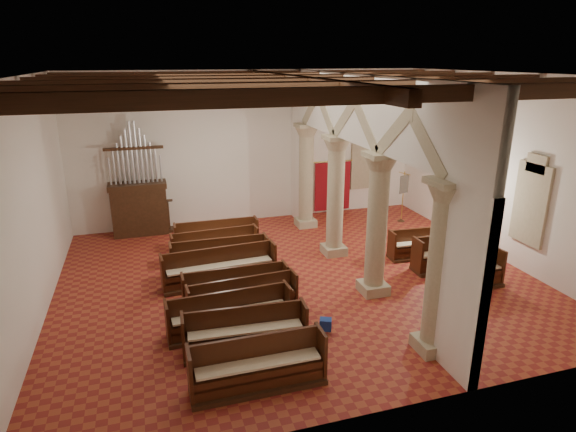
% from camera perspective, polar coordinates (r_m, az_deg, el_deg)
% --- Properties ---
extents(floor, '(14.00, 14.00, 0.00)m').
position_cam_1_polar(floor, '(14.84, 1.12, -7.40)').
color(floor, '#9C3B22').
rests_on(floor, ground).
extents(ceiling, '(14.00, 14.00, 0.00)m').
position_cam_1_polar(ceiling, '(13.38, 1.28, 16.42)').
color(ceiling, black).
rests_on(ceiling, wall_back).
extents(wall_back, '(14.00, 0.02, 6.00)m').
position_cam_1_polar(wall_back, '(19.48, -4.33, 8.09)').
color(wall_back, white).
rests_on(wall_back, floor).
extents(wall_front, '(14.00, 0.02, 6.00)m').
position_cam_1_polar(wall_front, '(8.61, 13.70, -5.78)').
color(wall_front, white).
rests_on(wall_front, floor).
extents(wall_left, '(0.02, 12.00, 6.00)m').
position_cam_1_polar(wall_left, '(13.47, -28.42, 1.27)').
color(wall_left, white).
rests_on(wall_left, floor).
extents(wall_right, '(0.02, 12.00, 6.00)m').
position_cam_1_polar(wall_right, '(17.26, 23.98, 5.23)').
color(wall_right, white).
rests_on(wall_right, floor).
extents(ceiling_beams, '(13.80, 11.80, 0.30)m').
position_cam_1_polar(ceiling_beams, '(13.39, 1.28, 15.65)').
color(ceiling_beams, '#402314').
rests_on(ceiling_beams, wall_back).
extents(arcade, '(0.90, 11.90, 6.00)m').
position_cam_1_polar(arcade, '(14.33, 8.11, 6.55)').
color(arcade, tan).
rests_on(arcade, floor).
extents(window_right_a, '(0.03, 1.00, 2.20)m').
position_cam_1_polar(window_right_a, '(16.36, 26.90, 1.27)').
color(window_right_a, '#2C6549').
rests_on(window_right_a, wall_right).
extents(window_right_b, '(0.03, 1.00, 2.20)m').
position_cam_1_polar(window_right_b, '(19.32, 18.91, 4.64)').
color(window_right_b, '#2C6549').
rests_on(window_right_b, wall_right).
extents(window_back, '(1.00, 0.03, 2.20)m').
position_cam_1_polar(window_back, '(21.24, 9.09, 6.57)').
color(window_back, '#2C6549').
rests_on(window_back, wall_back).
extents(pipe_organ, '(2.10, 0.85, 4.40)m').
position_cam_1_polar(pipe_organ, '(18.91, -17.29, 1.92)').
color(pipe_organ, '#402314').
rests_on(pipe_organ, floor).
extents(lectern, '(0.56, 0.56, 1.36)m').
position_cam_1_polar(lectern, '(19.14, -14.21, -0.16)').
color(lectern, '#3E2413').
rests_on(lectern, floor).
extents(dossal_curtain, '(1.80, 0.07, 2.17)m').
position_cam_1_polar(dossal_curtain, '(20.82, 5.29, 3.56)').
color(dossal_curtain, '#9E1111').
rests_on(dossal_curtain, floor).
extents(processional_banner, '(0.47, 0.60, 2.10)m').
position_cam_1_polar(processional_banner, '(20.18, 13.41, 1.44)').
color(processional_banner, '#402314').
rests_on(processional_banner, floor).
extents(hymnal_box_a, '(0.37, 0.31, 0.35)m').
position_cam_1_polar(hymnal_box_a, '(10.46, -0.13, -17.82)').
color(hymnal_box_a, navy).
rests_on(hymnal_box_a, floor).
extents(hymnal_box_b, '(0.36, 0.33, 0.29)m').
position_cam_1_polar(hymnal_box_b, '(12.06, 4.48, -12.67)').
color(hymnal_box_b, '#16239A').
rests_on(hymnal_box_b, floor).
extents(hymnal_box_c, '(0.30, 0.25, 0.29)m').
position_cam_1_polar(hymnal_box_c, '(14.02, -4.28, -7.96)').
color(hymnal_box_c, navy).
rests_on(hymnal_box_c, floor).
extents(tube_heater_a, '(0.87, 0.19, 0.09)m').
position_cam_1_polar(tube_heater_a, '(10.63, -2.64, -17.92)').
color(tube_heater_a, white).
rests_on(tube_heater_a, floor).
extents(tube_heater_b, '(1.11, 0.33, 0.11)m').
position_cam_1_polar(tube_heater_b, '(11.63, -4.60, -14.43)').
color(tube_heater_b, white).
rests_on(tube_heater_b, floor).
extents(nave_pew_0, '(2.79, 0.74, 1.10)m').
position_cam_1_polar(nave_pew_0, '(10.29, -3.57, -17.93)').
color(nave_pew_0, '#402314').
rests_on(nave_pew_0, floor).
extents(nave_pew_1, '(2.88, 0.87, 1.04)m').
position_cam_1_polar(nave_pew_1, '(11.40, -5.06, -14.09)').
color(nave_pew_1, '#402314').
rests_on(nave_pew_1, floor).
extents(nave_pew_2, '(3.08, 0.82, 1.02)m').
position_cam_1_polar(nave_pew_2, '(12.14, -6.86, -12.03)').
color(nave_pew_2, '#402314').
rests_on(nave_pew_2, floor).
extents(nave_pew_3, '(2.95, 0.83, 0.96)m').
position_cam_1_polar(nave_pew_3, '(12.89, -5.32, -10.14)').
color(nave_pew_3, '#402314').
rests_on(nave_pew_3, floor).
extents(nave_pew_4, '(2.89, 0.67, 0.99)m').
position_cam_1_polar(nave_pew_4, '(13.42, -6.17, -8.90)').
color(nave_pew_4, '#402314').
rests_on(nave_pew_4, floor).
extents(nave_pew_5, '(3.43, 0.95, 1.09)m').
position_cam_1_polar(nave_pew_5, '(14.55, -8.05, -6.59)').
color(nave_pew_5, '#402314').
rests_on(nave_pew_5, floor).
extents(nave_pew_6, '(3.05, 0.73, 1.05)m').
position_cam_1_polar(nave_pew_6, '(15.33, -8.04, -5.30)').
color(nave_pew_6, '#402314').
rests_on(nave_pew_6, floor).
extents(nave_pew_7, '(2.92, 0.81, 1.00)m').
position_cam_1_polar(nave_pew_7, '(16.28, -8.57, -3.95)').
color(nave_pew_7, '#402314').
rests_on(nave_pew_7, floor).
extents(nave_pew_8, '(2.92, 0.69, 1.00)m').
position_cam_1_polar(nave_pew_8, '(17.16, -8.41, -2.75)').
color(nave_pew_8, '#402314').
rests_on(nave_pew_8, floor).
extents(aisle_pew_0, '(1.92, 0.82, 1.10)m').
position_cam_1_polar(aisle_pew_0, '(15.15, 20.92, -6.59)').
color(aisle_pew_0, '#402314').
rests_on(aisle_pew_0, floor).
extents(aisle_pew_1, '(2.09, 0.82, 1.13)m').
position_cam_1_polar(aisle_pew_1, '(16.05, 18.11, -4.83)').
color(aisle_pew_1, '#402314').
rests_on(aisle_pew_1, floor).
extents(aisle_pew_2, '(1.91, 0.76, 0.98)m').
position_cam_1_polar(aisle_pew_2, '(16.77, 14.96, -3.70)').
color(aisle_pew_2, '#402314').
rests_on(aisle_pew_2, floor).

